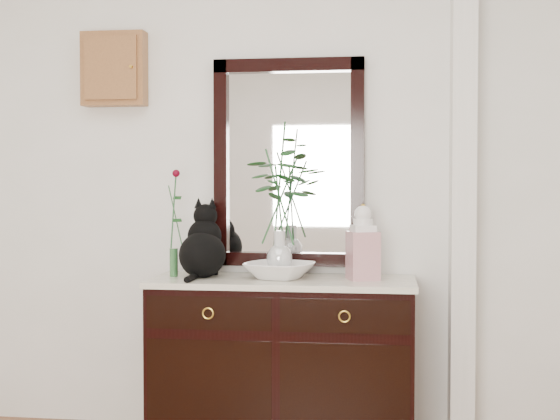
# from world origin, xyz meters

# --- Properties ---
(wall_back) EXTENTS (3.60, 0.04, 2.70)m
(wall_back) POSITION_xyz_m (0.00, 1.98, 1.35)
(wall_back) COLOR white
(wall_back) RESTS_ON ground
(pilaster) EXTENTS (0.12, 0.20, 2.70)m
(pilaster) POSITION_xyz_m (1.00, 1.90, 1.35)
(pilaster) COLOR white
(pilaster) RESTS_ON ground
(sideboard) EXTENTS (1.33, 0.52, 0.82)m
(sideboard) POSITION_xyz_m (0.10, 1.73, 0.47)
(sideboard) COLOR black
(sideboard) RESTS_ON ground
(wall_mirror) EXTENTS (0.80, 0.06, 1.10)m
(wall_mirror) POSITION_xyz_m (0.10, 1.97, 1.44)
(wall_mirror) COLOR black
(wall_mirror) RESTS_ON wall_back
(key_cabinet) EXTENTS (0.35, 0.10, 0.40)m
(key_cabinet) POSITION_xyz_m (-0.85, 1.94, 1.95)
(key_cabinet) COLOR brown
(key_cabinet) RESTS_ON wall_back
(cat) EXTENTS (0.27, 0.33, 0.38)m
(cat) POSITION_xyz_m (-0.32, 1.74, 1.04)
(cat) COLOR black
(cat) RESTS_ON sideboard
(lotus_bowl) EXTENTS (0.42, 0.42, 0.08)m
(lotus_bowl) POSITION_xyz_m (0.08, 1.73, 0.89)
(lotus_bowl) COLOR white
(lotus_bowl) RESTS_ON sideboard
(vase_branches) EXTENTS (0.39, 0.39, 0.78)m
(vase_branches) POSITION_xyz_m (0.08, 1.73, 1.26)
(vase_branches) COLOR silver
(vase_branches) RESTS_ON lotus_bowl
(bud_vase_rose) EXTENTS (0.08, 0.08, 0.56)m
(bud_vase_rose) POSITION_xyz_m (-0.47, 1.75, 1.13)
(bud_vase_rose) COLOR #346A37
(bud_vase_rose) RESTS_ON sideboard
(ginger_jar) EXTENTS (0.18, 0.18, 0.38)m
(ginger_jar) POSITION_xyz_m (0.50, 1.74, 1.04)
(ginger_jar) COLOR white
(ginger_jar) RESTS_ON sideboard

